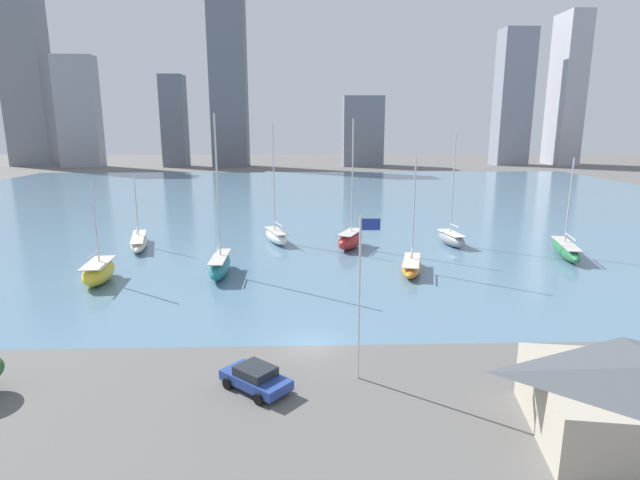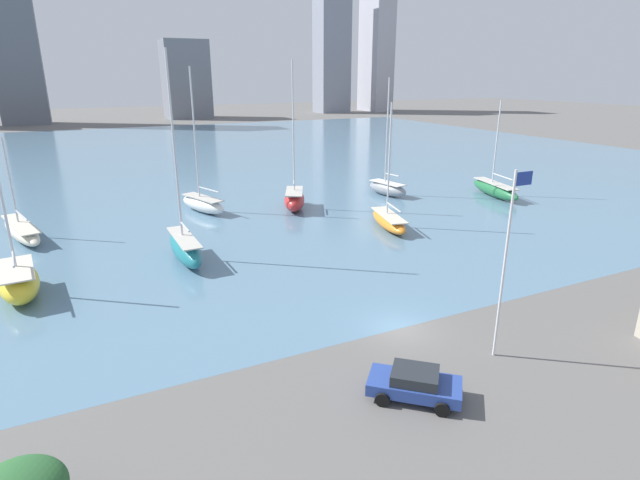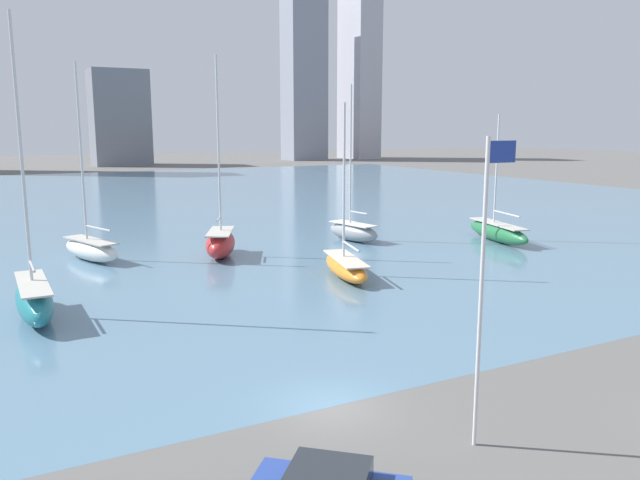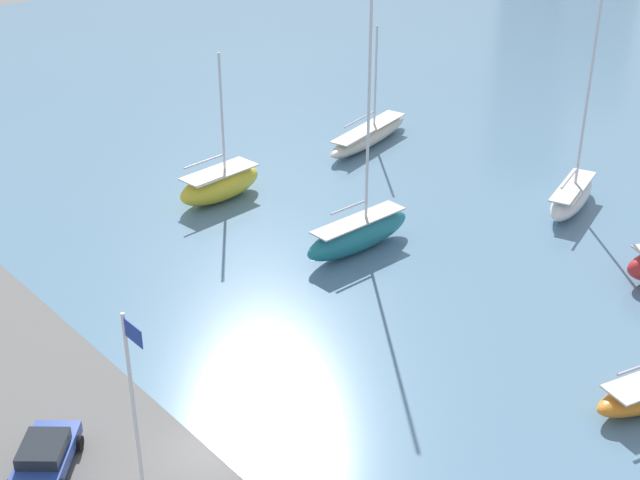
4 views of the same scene
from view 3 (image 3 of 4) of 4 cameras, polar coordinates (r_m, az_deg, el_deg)
The scene contains 9 objects.
ground_plane at distance 25.05m, azimuth 1.02°, elevation -15.02°, with size 500.00×500.00×0.00m, color #605E5B.
harbor_water at distance 91.14m, azimuth -20.68°, elevation 2.83°, with size 180.00×140.00×0.00m.
flag_pole at distance 21.08m, azimuth 14.69°, elevation -3.81°, with size 1.24×0.14×10.43m.
sailboat_gray at distance 59.65m, azimuth 3.05°, elevation 0.88°, with size 3.20×6.68×14.64m.
sailboat_green at distance 61.77m, azimuth 15.92°, elevation 0.77°, with size 4.27×10.31×11.94m.
sailboat_orange at distance 45.16m, azimuth 2.37°, elevation -2.38°, with size 4.00×8.34×12.43m.
sailboat_red at distance 52.82m, azimuth -9.08°, elevation -0.21°, with size 4.92×7.05×16.49m.
sailboat_teal at distance 38.82m, azimuth -24.69°, elevation -4.85°, with size 2.00×8.34×16.85m.
sailboat_white at distance 54.11m, azimuth -20.22°, elevation -0.70°, with size 4.46×7.91×15.80m.
Camera 3 is at (-10.92, -19.85, 10.68)m, focal length 35.00 mm.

